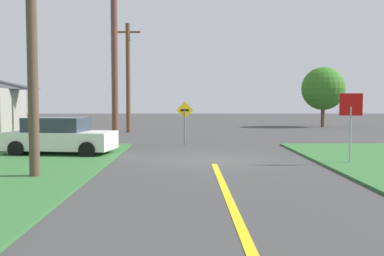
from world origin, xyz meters
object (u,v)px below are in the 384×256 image
object	(u,v)px
utility_pole_near	(32,52)
utility_pole_far	(128,77)
direction_sign	(185,118)
utility_pole_mid	(114,55)
oak_tree_left	(323,89)
parked_car_near_building	(60,136)
stop_sign	(351,114)

from	to	relation	value
utility_pole_near	utility_pole_far	size ratio (longest dim) A/B	0.93
utility_pole_far	direction_sign	size ratio (longest dim) A/B	3.45
utility_pole_mid	oak_tree_left	size ratio (longest dim) A/B	1.76
parked_car_near_building	utility_pole_near	world-z (taller)	utility_pole_near
utility_pole_far	utility_pole_mid	bearing A→B (deg)	-86.60
utility_pole_far	direction_sign	bearing A→B (deg)	-65.85
parked_car_near_building	utility_pole_far	bearing A→B (deg)	93.24
parked_car_near_building	oak_tree_left	bearing A→B (deg)	57.02
parked_car_near_building	utility_pole_mid	world-z (taller)	utility_pole_mid
stop_sign	direction_sign	xyz separation A→B (m)	(-6.10, 7.14, -0.44)
direction_sign	utility_pole_near	bearing A→B (deg)	-114.23
stop_sign	direction_sign	bearing A→B (deg)	-37.82
utility_pole_near	direction_sign	world-z (taller)	utility_pole_near
parked_car_near_building	utility_pole_far	size ratio (longest dim) A/B	0.60
stop_sign	direction_sign	world-z (taller)	stop_sign
parked_car_near_building	oak_tree_left	world-z (taller)	oak_tree_left
utility_pole_mid	stop_sign	bearing A→B (deg)	-35.04
stop_sign	utility_pole_mid	distance (m)	12.17
stop_sign	direction_sign	size ratio (longest dim) A/B	1.14
parked_car_near_building	utility_pole_mid	bearing A→B (deg)	73.98
utility_pole_near	direction_sign	size ratio (longest dim) A/B	3.22
parked_car_near_building	oak_tree_left	size ratio (longest dim) A/B	0.90
utility_pole_mid	direction_sign	bearing A→B (deg)	5.43
utility_pole_near	oak_tree_left	distance (m)	30.38
parked_car_near_building	utility_pole_near	bearing A→B (deg)	-73.30
utility_pole_mid	oak_tree_left	world-z (taller)	utility_pole_mid
utility_pole_mid	utility_pole_far	distance (m)	9.65
parked_car_near_building	direction_sign	bearing A→B (deg)	46.59
parked_car_near_building	direction_sign	distance (m)	6.83
parked_car_near_building	oak_tree_left	distance (m)	26.43
parked_car_near_building	utility_pole_near	distance (m)	6.51
utility_pole_mid	parked_car_near_building	bearing A→B (deg)	-114.24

